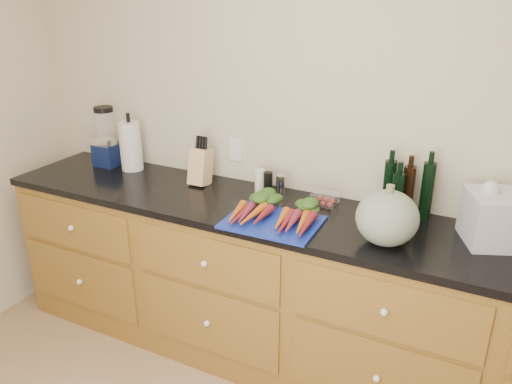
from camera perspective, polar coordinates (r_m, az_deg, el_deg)
The scene contains 15 objects.
wall_back at distance 2.68m, azimuth 9.36°, elevation 6.86°, with size 4.10×0.05×2.60m, color beige.
cabinets at distance 2.74m, azimuth 6.09°, elevation -12.15°, with size 3.60×0.64×0.90m.
countertop at distance 2.52m, azimuth 6.55°, elevation -3.23°, with size 3.64×0.62×0.04m, color black.
cutting_board at distance 2.42m, azimuth 1.89°, elevation -3.45°, with size 0.45×0.34×0.01m, color #1429A0.
carrots at distance 2.45m, azimuth 2.40°, elevation -2.29°, with size 0.45×0.33×0.06m.
squash at distance 2.26m, azimuth 14.76°, elevation -2.88°, with size 0.28×0.28×0.25m, color slate.
blender_appliance at distance 3.32m, azimuth -16.71°, elevation 5.72°, with size 0.15×0.15×0.38m.
paper_towel at distance 3.20m, azimuth -14.12°, elevation 5.12°, with size 0.13×0.13×0.30m, color silver.
knife_block at distance 2.90m, azimuth -6.35°, elevation 2.90°, with size 0.10×0.10×0.21m, color tan.
grinder_salt at distance 2.77m, azimuth 0.44°, elevation 1.30°, with size 0.06×0.06×0.13m, color silver.
grinder_pepper at distance 2.75m, azimuth 1.40°, elevation 1.05°, with size 0.05×0.05×0.12m, color black.
canister_chrome at distance 2.73m, azimuth 2.84°, elevation 0.76°, with size 0.05×0.05×0.12m, color silver.
tomato_box at distance 2.64m, azimuth 7.87°, elevation -0.80°, with size 0.13×0.11×0.06m, color white.
bottles at distance 2.55m, azimuth 16.73°, elevation 0.09°, with size 0.24×0.12×0.29m.
grocery_bag at distance 2.45m, azimuth 26.43°, elevation -2.75°, with size 0.31×0.25×0.23m, color silver, non-canonical shape.
Camera 1 is at (0.76, -0.85, 1.99)m, focal length 35.00 mm.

